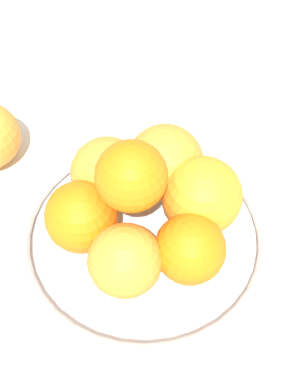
{
  "coord_description": "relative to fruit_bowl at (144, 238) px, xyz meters",
  "views": [
    {
      "loc": [
        0.29,
        0.05,
        0.51
      ],
      "look_at": [
        0.0,
        0.0,
        0.1
      ],
      "focal_mm": 50.0,
      "sensor_mm": 36.0,
      "label": 1
    }
  ],
  "objects": [
    {
      "name": "ground_plane",
      "position": [
        0.0,
        0.0,
        -0.02
      ],
      "size": [
        4.0,
        4.0,
        0.0
      ],
      "primitive_type": "plane",
      "color": "beige"
    },
    {
      "name": "fruit_bowl",
      "position": [
        0.0,
        0.0,
        0.0
      ],
      "size": [
        0.28,
        0.28,
        0.04
      ],
      "color": "silver",
      "rests_on": "ground_plane"
    },
    {
      "name": "orange_pile",
      "position": [
        -0.01,
        0.0,
        0.06
      ],
      "size": [
        0.19,
        0.19,
        0.13
      ],
      "color": "orange",
      "rests_on": "fruit_bowl"
    }
  ]
}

